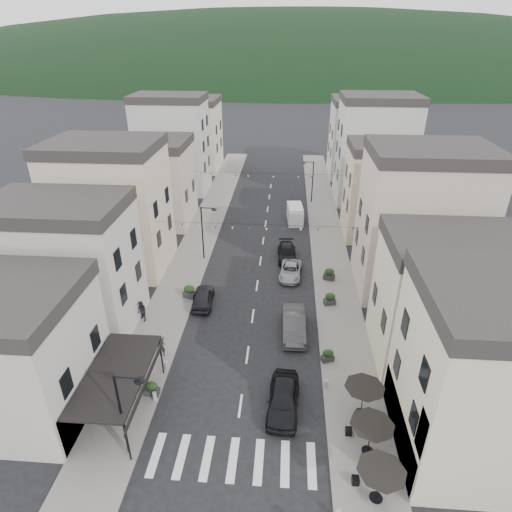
% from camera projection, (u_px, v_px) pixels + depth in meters
% --- Properties ---
extents(ground, '(700.00, 700.00, 0.00)m').
position_uv_depth(ground, '(228.00, 493.00, 22.79)').
color(ground, black).
rests_on(ground, ground).
extents(sidewalk_left, '(4.00, 76.00, 0.12)m').
position_uv_depth(sidewalk_left, '(202.00, 235.00, 51.47)').
color(sidewalk_left, slate).
rests_on(sidewalk_left, ground).
extents(sidewalk_right, '(4.00, 76.00, 0.12)m').
position_uv_depth(sidewalk_right, '(327.00, 239.00, 50.47)').
color(sidewalk_right, slate).
rests_on(sidewalk_right, ground).
extents(hill_backdrop, '(640.00, 360.00, 70.00)m').
position_uv_depth(hill_backdrop, '(287.00, 67.00, 287.24)').
color(hill_backdrop, black).
rests_on(hill_backdrop, ground).
extents(bistro_building, '(10.00, 8.00, 10.00)m').
position_uv_depth(bistro_building, '(502.00, 383.00, 23.02)').
color(bistro_building, beige).
rests_on(bistro_building, ground).
extents(boutique_awning, '(3.77, 7.50, 3.28)m').
position_uv_depth(boutique_awning, '(120.00, 375.00, 26.23)').
color(boutique_awning, black).
rests_on(boutique_awning, ground).
extents(buildings_row_left, '(10.20, 54.16, 14.00)m').
position_uv_depth(buildings_row_left, '(153.00, 170.00, 54.17)').
color(buildings_row_left, '#B3ACA4').
rests_on(buildings_row_left, ground).
extents(buildings_row_right, '(10.20, 54.16, 14.50)m').
position_uv_depth(buildings_row_right, '(387.00, 177.00, 51.13)').
color(buildings_row_right, beige).
rests_on(buildings_row_right, ground).
extents(cafe_terrace, '(2.50, 8.10, 2.53)m').
position_uv_depth(cafe_terrace, '(372.00, 428.00, 23.65)').
color(cafe_terrace, black).
rests_on(cafe_terrace, ground).
extents(streetlamp_left_near, '(1.70, 0.56, 6.00)m').
position_uv_depth(streetlamp_left_near, '(125.00, 408.00, 23.21)').
color(streetlamp_left_near, black).
rests_on(streetlamp_left_near, ground).
extents(streetlamp_left_far, '(1.70, 0.56, 6.00)m').
position_uv_depth(streetlamp_left_far, '(205.00, 228.00, 44.37)').
color(streetlamp_left_far, black).
rests_on(streetlamp_left_far, ground).
extents(streetlamp_right_far, '(1.70, 0.56, 6.00)m').
position_uv_depth(streetlamp_right_far, '(311.00, 178.00, 59.46)').
color(streetlamp_right_far, black).
rests_on(streetlamp_right_far, ground).
extents(bollards, '(11.66, 10.26, 0.60)m').
position_uv_depth(bollards, '(239.00, 407.00, 27.45)').
color(bollards, gray).
rests_on(bollards, ground).
extents(bunting_near, '(19.00, 0.28, 0.62)m').
position_uv_depth(bunting_near, '(258.00, 228.00, 39.54)').
color(bunting_near, black).
rests_on(bunting_near, ground).
extents(bunting_far, '(19.00, 0.28, 0.62)m').
position_uv_depth(bunting_far, '(267.00, 176.00, 53.65)').
color(bunting_far, black).
rests_on(bunting_far, ground).
extents(parked_car_a, '(2.24, 5.03, 1.68)m').
position_uv_depth(parked_car_a, '(283.00, 399.00, 27.50)').
color(parked_car_a, black).
rests_on(parked_car_a, ground).
extents(parked_car_b, '(1.93, 5.18, 1.69)m').
position_uv_depth(parked_car_b, '(294.00, 324.00, 34.47)').
color(parked_car_b, '#38383A').
rests_on(parked_car_b, ground).
extents(parked_car_c, '(2.39, 4.59, 1.23)m').
position_uv_depth(parked_car_c, '(290.00, 271.00, 42.60)').
color(parked_car_c, '#9A9CA2').
rests_on(parked_car_c, ground).
extents(parked_car_d, '(2.17, 4.81, 1.37)m').
position_uv_depth(parked_car_d, '(287.00, 253.00, 45.90)').
color(parked_car_d, black).
rests_on(parked_car_d, ground).
extents(parked_car_e, '(1.99, 4.38, 1.46)m').
position_uv_depth(parked_car_e, '(203.00, 297.00, 38.19)').
color(parked_car_e, black).
rests_on(parked_car_e, ground).
extents(delivery_van, '(2.16, 4.70, 2.19)m').
position_uv_depth(delivery_van, '(295.00, 213.00, 54.78)').
color(delivery_van, silver).
rests_on(delivery_van, ground).
extents(pedestrian_a, '(0.65, 0.49, 1.59)m').
position_uv_depth(pedestrian_a, '(161.00, 347.00, 31.90)').
color(pedestrian_a, black).
rests_on(pedestrian_a, sidewalk_left).
extents(pedestrian_b, '(1.14, 1.10, 1.86)m').
position_uv_depth(pedestrian_b, '(142.00, 311.00, 35.72)').
color(pedestrian_b, black).
rests_on(pedestrian_b, sidewalk_left).
extents(planter_la, '(0.97, 0.56, 1.06)m').
position_uv_depth(planter_la, '(152.00, 388.00, 28.58)').
color(planter_la, '#29282B').
rests_on(planter_la, sidewalk_left).
extents(planter_lb, '(1.29, 0.99, 1.28)m').
position_uv_depth(planter_lb, '(189.00, 292.00, 38.98)').
color(planter_lb, '#2E2E31').
rests_on(planter_lb, sidewalk_left).
extents(planter_ra, '(1.02, 0.77, 1.02)m').
position_uv_depth(planter_ra, '(328.00, 355.00, 31.51)').
color(planter_ra, '#29292B').
rests_on(planter_ra, sidewalk_right).
extents(planter_rb, '(1.14, 0.80, 1.16)m').
position_uv_depth(planter_rb, '(330.00, 299.00, 38.03)').
color(planter_rb, '#2B2C2E').
rests_on(planter_rb, sidewalk_right).
extents(planter_rc, '(1.22, 0.93, 1.21)m').
position_uv_depth(planter_rc, '(329.00, 274.00, 41.85)').
color(planter_rc, '#28282A').
rests_on(planter_rc, sidewalk_right).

